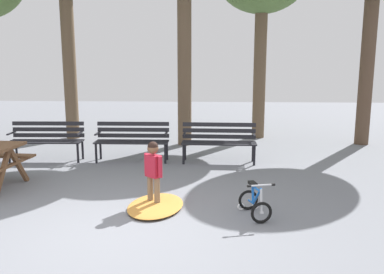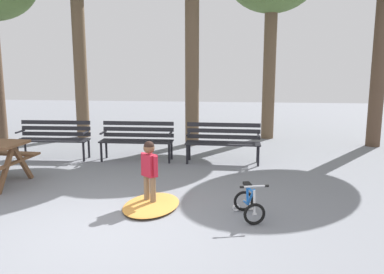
% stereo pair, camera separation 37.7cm
% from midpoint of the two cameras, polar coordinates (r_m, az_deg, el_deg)
% --- Properties ---
extents(ground, '(36.00, 36.00, 0.00)m').
position_cam_midpoint_polar(ground, '(5.31, -10.36, -13.14)').
color(ground, slate).
extents(park_bench_far_left, '(1.62, 0.52, 0.85)m').
position_cam_midpoint_polar(park_bench_far_left, '(9.41, -18.11, 0.11)').
color(park_bench_far_left, '#232328').
rests_on(park_bench_far_left, ground).
extents(park_bench_left, '(1.61, 0.48, 0.85)m').
position_cam_midpoint_polar(park_bench_left, '(8.86, -6.66, -0.06)').
color(park_bench_left, '#232328').
rests_on(park_bench_left, ground).
extents(park_bench_right, '(1.61, 0.48, 0.85)m').
position_cam_midpoint_polar(park_bench_right, '(8.61, 5.74, -0.33)').
color(park_bench_right, '#232328').
rests_on(park_bench_right, ground).
extents(child_standing, '(0.30, 0.28, 0.99)m').
position_cam_midpoint_polar(child_standing, '(5.97, -4.34, -4.49)').
color(child_standing, '#7F664C').
rests_on(child_standing, ground).
extents(kids_bicycle, '(0.48, 0.62, 0.54)m').
position_cam_midpoint_polar(kids_bicycle, '(5.66, 10.08, -9.42)').
color(kids_bicycle, black).
rests_on(kids_bicycle, ground).
extents(leaf_pile, '(0.95, 1.24, 0.07)m').
position_cam_midpoint_polar(leaf_pile, '(6.04, -4.04, -9.69)').
color(leaf_pile, '#C68438').
rests_on(leaf_pile, ground).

